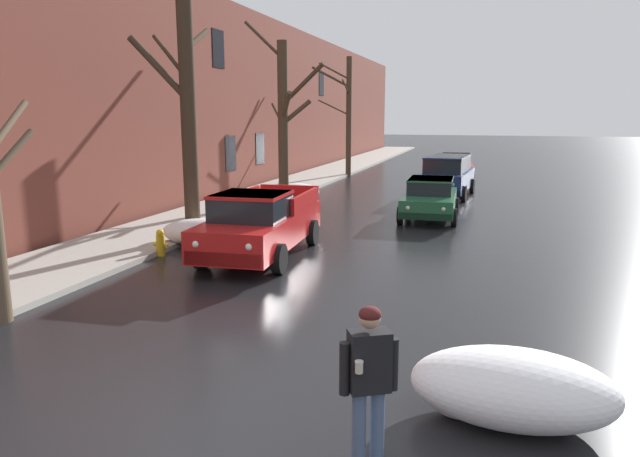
# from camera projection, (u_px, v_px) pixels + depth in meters

# --- Properties ---
(ground_plane) EXTENTS (200.00, 200.00, 0.00)m
(ground_plane) POSITION_uv_depth(u_px,v_px,m) (161.00, 411.00, 7.37)
(ground_plane) COLOR black
(left_sidewalk_slab) EXTENTS (3.14, 80.00, 0.14)m
(left_sidewalk_slab) POSITION_uv_depth(u_px,v_px,m) (260.00, 196.00, 25.97)
(left_sidewalk_slab) COLOR #A8A399
(left_sidewalk_slab) RESTS_ON ground
(brick_townhouse_facade) EXTENTS (0.63, 80.00, 8.63)m
(brick_townhouse_facade) POSITION_uv_depth(u_px,v_px,m) (214.00, 99.00, 25.74)
(brick_townhouse_facade) COLOR brown
(brick_townhouse_facade) RESTS_ON ground
(snow_bank_near_corner_left) EXTENTS (2.10, 1.37, 0.73)m
(snow_bank_near_corner_left) POSITION_uv_depth(u_px,v_px,m) (294.00, 191.00, 25.54)
(snow_bank_near_corner_left) COLOR white
(snow_bank_near_corner_left) RESTS_ON ground
(snow_bank_along_left_kerb) EXTENTS (2.44, 1.49, 0.88)m
(snow_bank_along_left_kerb) POSITION_uv_depth(u_px,v_px,m) (507.00, 388.00, 7.05)
(snow_bank_along_left_kerb) COLOR white
(snow_bank_along_left_kerb) RESTS_ON ground
(snow_bank_mid_block_left) EXTENTS (2.77, 1.24, 0.80)m
(snow_bank_mid_block_left) POSITION_uv_depth(u_px,v_px,m) (206.00, 234.00, 16.33)
(snow_bank_mid_block_left) COLOR white
(snow_bank_mid_block_left) RESTS_ON ground
(bare_tree_second_along_sidewalk) EXTENTS (1.78, 2.57, 6.78)m
(bare_tree_second_along_sidewalk) POSITION_uv_depth(u_px,v_px,m) (187.00, 115.00, 16.55)
(bare_tree_second_along_sidewalk) COLOR #382B1E
(bare_tree_second_along_sidewalk) RESTS_ON ground
(bare_tree_mid_block) EXTENTS (3.62, 2.01, 7.36)m
(bare_tree_mid_block) POSITION_uv_depth(u_px,v_px,m) (284.00, 118.00, 23.77)
(bare_tree_mid_block) COLOR #423323
(bare_tree_mid_block) RESTS_ON ground
(bare_tree_far_down_block) EXTENTS (2.07, 1.72, 6.90)m
(bare_tree_far_down_block) POSITION_uv_depth(u_px,v_px,m) (347.00, 113.00, 34.30)
(bare_tree_far_down_block) COLOR #423323
(bare_tree_far_down_block) RESTS_ON ground
(pickup_truck_red_approaching_near_lane) EXTENTS (2.38, 5.48, 1.76)m
(pickup_truck_red_approaching_near_lane) POSITION_uv_depth(u_px,v_px,m) (260.00, 224.00, 15.12)
(pickup_truck_red_approaching_near_lane) COLOR red
(pickup_truck_red_approaching_near_lane) RESTS_ON ground
(sedan_green_parked_kerbside_close) EXTENTS (2.08, 4.27, 1.42)m
(sedan_green_parked_kerbside_close) POSITION_uv_depth(u_px,v_px,m) (430.00, 197.00, 20.79)
(sedan_green_parked_kerbside_close) COLOR #1E5633
(sedan_green_parked_kerbside_close) RESTS_ON ground
(suv_darkblue_parked_kerbside_mid) EXTENTS (2.38, 4.95, 1.82)m
(suv_darkblue_parked_kerbside_mid) POSITION_uv_depth(u_px,v_px,m) (447.00, 174.00, 26.36)
(suv_darkblue_parked_kerbside_mid) COLOR navy
(suv_darkblue_parked_kerbside_mid) RESTS_ON ground
(sedan_red_parked_far_down_block) EXTENTS (2.25, 4.52, 1.42)m
(sedan_red_parked_far_down_block) POSITION_uv_depth(u_px,v_px,m) (456.00, 166.00, 33.36)
(sedan_red_parked_far_down_block) COLOR red
(sedan_red_parked_far_down_block) RESTS_ON ground
(pedestrian_with_coffee) EXTENTS (0.61, 0.51, 1.76)m
(pedestrian_with_coffee) POSITION_uv_depth(u_px,v_px,m) (369.00, 374.00, 6.03)
(pedestrian_with_coffee) COLOR slate
(pedestrian_with_coffee) RESTS_ON ground
(fire_hydrant) EXTENTS (0.42, 0.22, 0.71)m
(fire_hydrant) POSITION_uv_depth(u_px,v_px,m) (161.00, 242.00, 15.34)
(fire_hydrant) COLOR gold
(fire_hydrant) RESTS_ON ground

